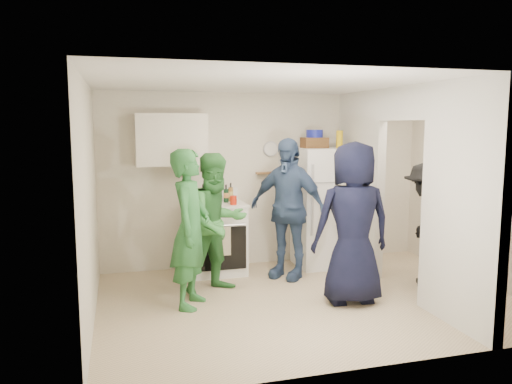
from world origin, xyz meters
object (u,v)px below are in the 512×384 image
(stove, at_px, (215,238))
(person_green_left, at_px, (190,229))
(blue_bowl, at_px, (315,134))
(person_denim, at_px, (287,208))
(person_nook, at_px, (426,224))
(person_navy, at_px, (353,223))
(fridge, at_px, (321,207))
(yellow_cup_stack_top, at_px, (339,139))
(wicker_basket, at_px, (314,143))
(person_green_center, at_px, (217,223))

(stove, xyz_separation_m, person_green_left, (-0.50, -1.19, 0.40))
(blue_bowl, xyz_separation_m, person_denim, (-0.57, -0.47, -0.98))
(person_denim, distance_m, person_nook, 1.79)
(person_denim, height_order, person_nook, person_denim)
(person_denim, bearing_deg, person_navy, -23.57)
(fridge, xyz_separation_m, blue_bowl, (-0.10, 0.05, 1.06))
(yellow_cup_stack_top, relative_size, person_denim, 0.13)
(yellow_cup_stack_top, bearing_deg, person_nook, -57.20)
(wicker_basket, distance_m, blue_bowl, 0.13)
(blue_bowl, bearing_deg, person_denim, -140.32)
(fridge, xyz_separation_m, person_denim, (-0.67, -0.42, 0.08))
(wicker_basket, height_order, yellow_cup_stack_top, yellow_cup_stack_top)
(stove, xyz_separation_m, person_green_center, (-0.12, -0.78, 0.37))
(wicker_basket, relative_size, person_denim, 0.19)
(wicker_basket, relative_size, person_green_center, 0.20)
(yellow_cup_stack_top, distance_m, person_green_center, 2.24)
(stove, bearing_deg, person_navy, -50.30)
(person_denim, distance_m, person_navy, 1.19)
(yellow_cup_stack_top, xyz_separation_m, person_navy, (-0.48, -1.44, -0.91))
(wicker_basket, bearing_deg, person_green_center, -153.34)
(person_green_left, bearing_deg, person_green_center, -18.52)
(blue_bowl, xyz_separation_m, person_green_center, (-1.58, -0.80, -1.07))
(person_denim, bearing_deg, yellow_cup_stack_top, 66.39)
(stove, distance_m, person_denim, 1.10)
(person_nook, bearing_deg, wicker_basket, -112.67)
(stove, distance_m, person_nook, 2.80)
(fridge, xyz_separation_m, person_nook, (0.93, -1.21, -0.07))
(stove, distance_m, person_green_left, 1.35)
(wicker_basket, height_order, person_green_center, wicker_basket)
(wicker_basket, xyz_separation_m, person_denim, (-0.57, -0.47, -0.85))
(person_green_left, height_order, person_denim, person_denim)
(blue_bowl, distance_m, yellow_cup_stack_top, 0.36)
(yellow_cup_stack_top, bearing_deg, person_green_center, -161.28)
(fridge, height_order, person_green_left, person_green_left)
(person_green_center, xyz_separation_m, person_denim, (1.02, 0.33, 0.08))
(person_denim, xyz_separation_m, person_navy, (0.41, -1.12, -0.01))
(stove, distance_m, person_green_center, 0.87)
(fridge, distance_m, person_denim, 0.79)
(person_denim, relative_size, person_nook, 1.18)
(wicker_basket, height_order, person_navy, wicker_basket)
(person_green_center, bearing_deg, person_green_left, -154.03)
(person_navy, bearing_deg, wicker_basket, -91.11)
(blue_bowl, height_order, person_green_left, blue_bowl)
(person_green_left, distance_m, person_nook, 3.00)
(wicker_basket, xyz_separation_m, person_green_center, (-1.58, -0.80, -0.94))
(fridge, xyz_separation_m, wicker_basket, (-0.10, 0.05, 0.93))
(wicker_basket, bearing_deg, person_navy, -95.76)
(person_green_center, relative_size, person_denim, 0.91)
(blue_bowl, xyz_separation_m, person_green_left, (-1.97, -1.21, -1.03))
(wicker_basket, bearing_deg, person_nook, -50.58)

